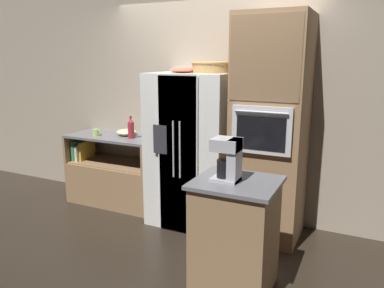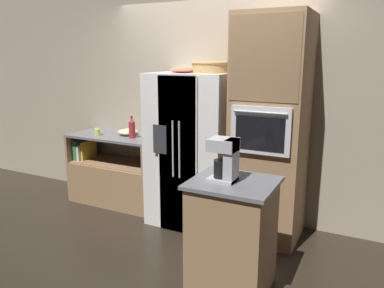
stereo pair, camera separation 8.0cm
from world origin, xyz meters
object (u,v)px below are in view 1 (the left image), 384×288
Objects in this scene: wicker_basket at (211,67)px; coffee_maker at (229,158)px; bottle_tall at (144,126)px; bottle_short at (131,128)px; mug at (96,132)px; fruit_bowl at (183,70)px; refrigerator at (193,149)px; wall_oven at (270,130)px; mixing_bowl at (127,132)px.

wicker_basket is 1.43m from coffee_maker.
bottle_short is (-0.08, -0.17, -0.00)m from bottle_tall.
wicker_basket reaches higher than bottle_tall.
mug is at bearing -157.34° from bottle_tall.
mug is (-1.54, -0.07, -0.83)m from wicker_basket.
refrigerator is at bearing 24.99° from fruit_bowl.
wall_oven is 6.80× the size of coffee_maker.
bottle_short reaches higher than mug.
mug is 0.38m from mixing_bowl.
bottle_short is at bearing -39.00° from mixing_bowl.
wall_oven is at bearing -4.13° from mixing_bowl.
coffee_maker is (0.63, -1.11, -0.66)m from wicker_basket.
bottle_tall is at bearing 66.15° from bottle_short.
fruit_bowl is at bearing -0.72° from mug.
mug is 2.40m from coffee_maker.
wall_oven reaches higher than bottle_short.
wicker_basket reaches higher than fruit_bowl.
bottle_tall is 1.09× the size of mixing_bowl.
wicker_basket is 0.30m from fruit_bowl.
fruit_bowl is at bearing -155.01° from refrigerator.
bottle_short is (-1.71, 0.01, -0.13)m from wall_oven.
bottle_short is 1.08× the size of mixing_bowl.
wall_oven is 1.72m from bottle_short.
fruit_bowl is (-0.29, -0.09, -0.04)m from wicker_basket.
fruit_bowl reaches higher than refrigerator.
fruit_bowl is 1.01m from bottle_tall.
fruit_bowl is (-0.96, -0.07, 0.59)m from wall_oven.
bottle_tall is 0.19m from bottle_short.
wicker_basket is at bearing 11.92° from refrigerator.
coffee_maker is (2.16, -1.04, 0.18)m from mug.
bottle_short is at bearing 179.81° from wall_oven.
refrigerator is 0.82m from bottle_tall.
mug is (-0.49, -0.06, -0.08)m from bottle_short.
mixing_bowl is (-0.24, -0.04, -0.09)m from bottle_tall.
coffee_maker is at bearing -92.37° from wall_oven.
wicker_basket is at bearing 0.39° from bottle_short.
wicker_basket is 3.71× the size of mug.
bottle_short is at bearing -179.61° from wicker_basket.
mug is 0.33× the size of coffee_maker.
refrigerator is at bearing -178.15° from wall_oven.
wall_oven is at bearing -1.08° from wicker_basket.
bottle_tall is at bearing 22.66° from mug.
mug is 0.43× the size of mixing_bowl.
wall_oven reaches higher than wicker_basket.
coffee_maker reaches higher than mixing_bowl.
fruit_bowl is at bearing -175.64° from wall_oven.
wicker_basket is at bearing -5.83° from mixing_bowl.
wall_oven is 20.54× the size of mug.
refrigerator is 1.37m from coffee_maker.
bottle_short is 0.22m from mixing_bowl.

